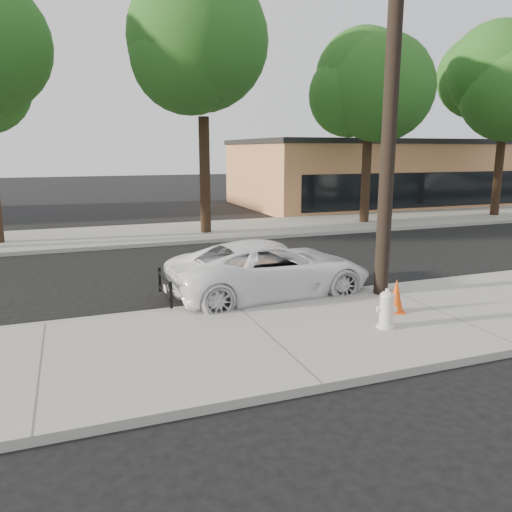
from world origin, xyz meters
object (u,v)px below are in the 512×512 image
object	(u,v)px
police_cruiser	(271,269)
traffic_cone	(396,296)
utility_pole	(391,99)
fire_hydrant	(386,310)

from	to	relation	value
police_cruiser	traffic_cone	xyz separation A→B (m)	(1.89, -2.49, -0.20)
utility_pole	police_cruiser	bearing A→B (deg)	154.29
fire_hydrant	traffic_cone	distance (m)	1.06
police_cruiser	fire_hydrant	world-z (taller)	police_cruiser
utility_pole	traffic_cone	distance (m)	4.43
utility_pole	traffic_cone	size ratio (longest dim) A/B	12.37
utility_pole	traffic_cone	world-z (taller)	utility_pole
utility_pole	police_cruiser	size ratio (longest dim) A/B	1.78
utility_pole	fire_hydrant	distance (m)	4.85
police_cruiser	utility_pole	bearing A→B (deg)	-119.00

